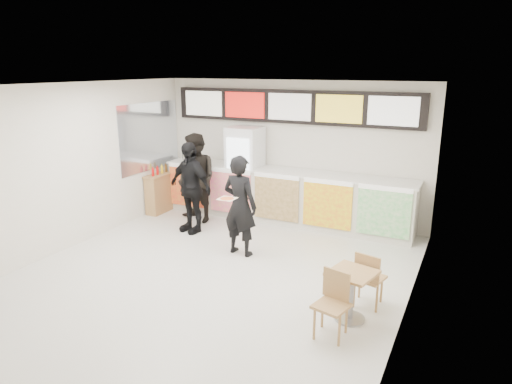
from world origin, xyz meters
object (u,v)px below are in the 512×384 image
Objects in this scene: customer_mid at (190,187)px; condiment_ledge at (160,193)px; customer_left at (197,178)px; drinks_fridge at (245,172)px; cafe_table at (352,287)px; customer_main at (240,206)px; service_counter at (283,196)px.

condiment_ledge is (-1.37, 0.76, -0.47)m from customer_mid.
drinks_fridge is at bearing 64.70° from customer_left.
customer_main is at bearing 164.22° from cafe_table.
customer_mid reaches higher than cafe_table.
customer_mid reaches higher than service_counter.
customer_mid reaches higher than customer_main.
service_counter is 2.78× the size of drinks_fridge.
condiment_ledge is at bearing 163.96° from customer_mid.
customer_left is at bearing -8.67° from condiment_ledge.
customer_main is at bearing -25.74° from condiment_ledge.
condiment_ledge is (-5.19, 2.69, -0.02)m from cafe_table.
drinks_fridge is at bearing -58.51° from customer_main.
service_counter reaches higher than cafe_table.
customer_mid is (-0.51, -1.39, -0.08)m from drinks_fridge.
drinks_fridge reaches higher than condiment_ledge.
customer_mid is (0.23, -0.59, -0.03)m from customer_left.
service_counter is at bearing 56.62° from customer_mid.
customer_main is at bearing -17.63° from customer_left.
customer_left reaches higher than customer_mid.
customer_mid is at bearing -16.19° from customer_main.
service_counter is at bearing 42.66° from customer_left.
customer_left is 1.04× the size of customer_mid.
drinks_fridge is 1.04× the size of customer_left.
service_counter is 2.03m from customer_mid.
condiment_ledge is at bearing -19.54° from customer_main.
drinks_fridge reaches higher than cafe_table.
customer_main reaches higher than condiment_ledge.
customer_left is 1.80× the size of condiment_ledge.
customer_main reaches higher than service_counter.
customer_left is at bearing -154.87° from service_counter.
service_counter is at bearing 139.15° from cafe_table.
customer_left is at bearing -28.97° from customer_main.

